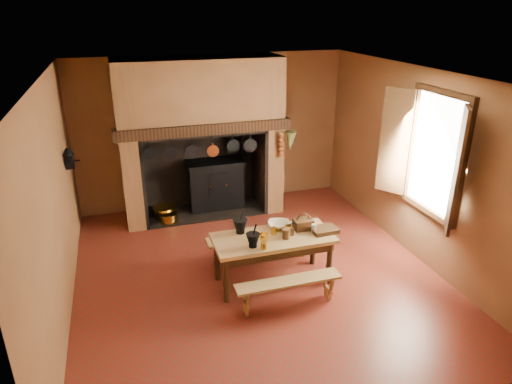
# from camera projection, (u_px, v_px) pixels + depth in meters

# --- Properties ---
(floor) EXTENTS (5.50, 5.50, 0.00)m
(floor) POSITION_uv_depth(u_px,v_px,m) (256.00, 273.00, 6.59)
(floor) COLOR maroon
(floor) RESTS_ON ground
(ceiling) EXTENTS (5.50, 5.50, 0.00)m
(ceiling) POSITION_uv_depth(u_px,v_px,m) (256.00, 76.00, 5.52)
(ceiling) COLOR silver
(ceiling) RESTS_ON back_wall
(back_wall) EXTENTS (5.00, 0.02, 2.80)m
(back_wall) POSITION_uv_depth(u_px,v_px,m) (213.00, 132.00, 8.48)
(back_wall) COLOR #8F6039
(back_wall) RESTS_ON floor
(wall_left) EXTENTS (0.02, 5.50, 2.80)m
(wall_left) POSITION_uv_depth(u_px,v_px,m) (54.00, 206.00, 5.38)
(wall_left) COLOR #8F6039
(wall_left) RESTS_ON floor
(wall_right) EXTENTS (0.02, 5.50, 2.80)m
(wall_right) POSITION_uv_depth(u_px,v_px,m) (418.00, 165.00, 6.74)
(wall_right) COLOR #8F6039
(wall_right) RESTS_ON floor
(wall_front) EXTENTS (5.00, 0.02, 2.80)m
(wall_front) POSITION_uv_depth(u_px,v_px,m) (358.00, 304.00, 3.63)
(wall_front) COLOR #8F6039
(wall_front) RESTS_ON floor
(chimney_breast) EXTENTS (2.95, 0.96, 2.80)m
(chimney_breast) POSITION_uv_depth(u_px,v_px,m) (200.00, 116.00, 7.86)
(chimney_breast) COLOR #8F6039
(chimney_breast) RESTS_ON floor
(iron_range) EXTENTS (1.12, 0.55, 1.60)m
(iron_range) POSITION_uv_depth(u_px,v_px,m) (216.00, 183.00, 8.56)
(iron_range) COLOR black
(iron_range) RESTS_ON floor
(hearth_pans) EXTENTS (0.51, 0.62, 0.20)m
(hearth_pans) POSITION_uv_depth(u_px,v_px,m) (164.00, 214.00, 8.23)
(hearth_pans) COLOR gold
(hearth_pans) RESTS_ON floor
(hanging_pans) EXTENTS (1.92, 0.29, 0.27)m
(hanging_pans) POSITION_uv_depth(u_px,v_px,m) (205.00, 150.00, 7.58)
(hanging_pans) COLOR black
(hanging_pans) RESTS_ON chimney_breast
(onion_string) EXTENTS (0.12, 0.10, 0.46)m
(onion_string) POSITION_uv_depth(u_px,v_px,m) (281.00, 145.00, 7.94)
(onion_string) COLOR #94531B
(onion_string) RESTS_ON chimney_breast
(herb_bunch) EXTENTS (0.20, 0.20, 0.35)m
(herb_bunch) POSITION_uv_depth(u_px,v_px,m) (290.00, 141.00, 7.97)
(herb_bunch) COLOR #555D2C
(herb_bunch) RESTS_ON chimney_breast
(window) EXTENTS (0.39, 1.75, 1.76)m
(window) POSITION_uv_depth(u_px,v_px,m) (429.00, 155.00, 6.23)
(window) COLOR white
(window) RESTS_ON wall_right
(wall_coffee_mill) EXTENTS (0.23, 0.16, 0.31)m
(wall_coffee_mill) POSITION_uv_depth(u_px,v_px,m) (69.00, 157.00, 6.72)
(wall_coffee_mill) COLOR black
(wall_coffee_mill) RESTS_ON wall_left
(work_table) EXTENTS (1.63, 0.72, 0.71)m
(work_table) POSITION_uv_depth(u_px,v_px,m) (273.00, 244.00, 6.18)
(work_table) COLOR tan
(work_table) RESTS_ON floor
(bench_front) EXTENTS (1.38, 0.24, 0.39)m
(bench_front) POSITION_uv_depth(u_px,v_px,m) (288.00, 287.00, 5.77)
(bench_front) COLOR tan
(bench_front) RESTS_ON floor
(bench_back) EXTENTS (1.61, 0.28, 0.45)m
(bench_back) POSITION_uv_depth(u_px,v_px,m) (261.00, 241.00, 6.77)
(bench_back) COLOR tan
(bench_back) RESTS_ON floor
(mortar_large) EXTENTS (0.20, 0.20, 0.35)m
(mortar_large) POSITION_uv_depth(u_px,v_px,m) (240.00, 225.00, 6.20)
(mortar_large) COLOR black
(mortar_large) RESTS_ON work_table
(mortar_small) EXTENTS (0.18, 0.18, 0.31)m
(mortar_small) POSITION_uv_depth(u_px,v_px,m) (253.00, 239.00, 5.85)
(mortar_small) COLOR black
(mortar_small) RESTS_ON work_table
(coffee_grinder) EXTENTS (0.16, 0.13, 0.18)m
(coffee_grinder) POSITION_uv_depth(u_px,v_px,m) (288.00, 230.00, 6.16)
(coffee_grinder) COLOR #3B2412
(coffee_grinder) RESTS_ON work_table
(brass_mug_a) EXTENTS (0.10, 0.10, 0.09)m
(brass_mug_a) POSITION_uv_depth(u_px,v_px,m) (264.00, 246.00, 5.81)
(brass_mug_a) COLOR gold
(brass_mug_a) RESTS_ON work_table
(brass_mug_b) EXTENTS (0.11, 0.11, 0.10)m
(brass_mug_b) POSITION_uv_depth(u_px,v_px,m) (274.00, 231.00, 6.19)
(brass_mug_b) COLOR gold
(brass_mug_b) RESTS_ON work_table
(mixing_bowl) EXTENTS (0.39, 0.39, 0.08)m
(mixing_bowl) POSITION_uv_depth(u_px,v_px,m) (279.00, 225.00, 6.38)
(mixing_bowl) COLOR beige
(mixing_bowl) RESTS_ON work_table
(stoneware_crock) EXTENTS (0.13, 0.13, 0.14)m
(stoneware_crock) POSITION_uv_depth(u_px,v_px,m) (286.00, 234.00, 6.07)
(stoneware_crock) COLOR #4E331D
(stoneware_crock) RESTS_ON work_table
(glass_jar) EXTENTS (0.09, 0.09, 0.13)m
(glass_jar) POSITION_uv_depth(u_px,v_px,m) (314.00, 228.00, 6.22)
(glass_jar) COLOR beige
(glass_jar) RESTS_ON work_table
(wicker_basket) EXTENTS (0.26, 0.19, 0.25)m
(wicker_basket) POSITION_uv_depth(u_px,v_px,m) (303.00, 224.00, 6.32)
(wicker_basket) COLOR #4A2916
(wicker_basket) RESTS_ON work_table
(wooden_tray) EXTENTS (0.36, 0.26, 0.06)m
(wooden_tray) POSITION_uv_depth(u_px,v_px,m) (324.00, 230.00, 6.26)
(wooden_tray) COLOR #3B2412
(wooden_tray) RESTS_ON work_table
(brass_cup) EXTENTS (0.14, 0.14, 0.10)m
(brass_cup) POSITION_uv_depth(u_px,v_px,m) (264.00, 237.00, 6.02)
(brass_cup) COLOR gold
(brass_cup) RESTS_ON work_table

